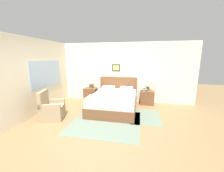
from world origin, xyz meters
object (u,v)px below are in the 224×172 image
Objects in this scene: nightstand_by_door at (147,97)px; table_lamp_near_window at (90,81)px; armchair at (51,109)px; bed at (114,101)px; nightstand_near_window at (91,94)px; table_lamp_by_door at (148,84)px.

nightstand_by_door is 2.59m from table_lamp_near_window.
table_lamp_near_window is (-2.52, 0.02, 0.60)m from nightstand_by_door.
armchair is 3.72m from nightstand_by_door.
bed is 1.63m from table_lamp_near_window.
nightstand_near_window is 1.31× the size of table_lamp_near_window.
table_lamp_by_door reaches higher than armchair.
nightstand_near_window is at bearing -179.59° from table_lamp_by_door.
table_lamp_near_window is at bearing 147.61° from armchair.
table_lamp_by_door is at bearing 0.41° from nightstand_near_window.
table_lamp_near_window reaches higher than nightstand_by_door.
nightstand_by_door is 1.31× the size of table_lamp_near_window.
table_lamp_near_window is at bearing 180.00° from table_lamp_by_door.
nightstand_near_window is (0.57, 2.08, -0.02)m from armchair.
nightstand_by_door is 1.31× the size of table_lamp_by_door.
nightstand_near_window is at bearing 145.84° from bed.
nightstand_by_door is at bearing -122.38° from table_lamp_by_door.
nightstand_by_door is 0.60m from table_lamp_by_door.
table_lamp_near_window reaches higher than nightstand_near_window.
armchair is 1.57× the size of nightstand_near_window.
nightstand_near_window is at bearing 147.59° from armchair.
nightstand_by_door is at bearing 0.00° from nightstand_near_window.
bed reaches higher than armchair.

